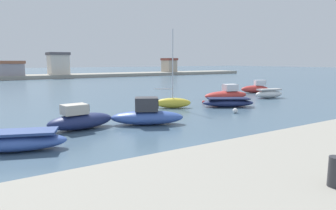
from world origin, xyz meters
The scene contains 14 objects.
ground_plane centered at (0.00, 0.00, 0.00)m, with size 400.00×400.00×0.00m, color #476075.
mooring_bollard centered at (-2.87, -6.89, 2.48)m, with size 0.25×0.25×0.52m, color #2D2D33.
moored_boat_1 centered at (-6.75, 6.38, 0.47)m, with size 5.15×3.28×0.98m.
moored_boat_2 centered at (-2.73, 9.31, 0.62)m, with size 4.46×2.17×1.65m.
moored_boat_3 centered at (1.59, 8.27, 0.66)m, with size 5.20×3.80×1.88m.
moored_boat_4 centered at (7.08, 13.44, 0.55)m, with size 3.43×2.48×7.24m.
moored_boat_5 centered at (11.96, 11.21, 0.41)m, with size 5.08×3.81×0.86m.
moored_boat_6 centered at (15.51, 15.19, 0.61)m, with size 5.61×2.66×1.75m.
moored_boat_7 centered at (20.87, 13.66, 0.52)m, with size 3.77×1.98×1.09m.
moored_boat_8 centered at (24.15, 18.61, 0.62)m, with size 4.23×2.72×1.74m.
mooring_buoy_0 centered at (9.99, 8.29, 0.21)m, with size 0.43×0.43×0.43m, color white.
mooring_buoy_1 centered at (26.56, 18.85, 0.21)m, with size 0.42×0.42×0.42m, color orange.
mooring_buoy_2 centered at (11.29, 14.09, 0.16)m, with size 0.32×0.32×0.32m, color red.
distant_shoreline centered at (-1.38, 71.31, 1.56)m, with size 138.45×9.04×7.85m.
Camera 1 is at (-7.88, -9.44, 4.35)m, focal length 31.59 mm.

